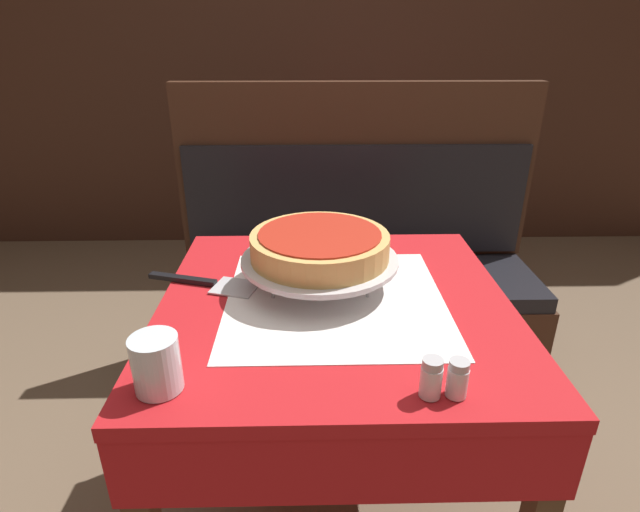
{
  "coord_description": "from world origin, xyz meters",
  "views": [
    {
      "loc": [
        -0.06,
        -1.0,
        1.31
      ],
      "look_at": [
        -0.03,
        0.04,
        0.84
      ],
      "focal_mm": 28.0,
      "sensor_mm": 36.0,
      "label": 1
    }
  ],
  "objects_px": {
    "booth_bench": "(356,294)",
    "salt_shaker": "(431,378)",
    "pepper_shaker": "(458,379)",
    "water_glass_near": "(156,364)",
    "dining_table_rear": "(371,160)",
    "condiment_caddy": "(381,138)",
    "pizza_pan_stand": "(320,261)",
    "dining_table_front": "(335,339)",
    "pizza_server": "(206,283)",
    "deep_dish_pizza": "(320,245)"
  },
  "relations": [
    {
      "from": "pizza_server",
      "to": "condiment_caddy",
      "type": "bearing_deg",
      "value": 68.31
    },
    {
      "from": "booth_bench",
      "to": "salt_shaker",
      "type": "xyz_separation_m",
      "value": [
        0.01,
        -1.13,
        0.46
      ]
    },
    {
      "from": "booth_bench",
      "to": "pizza_server",
      "type": "xyz_separation_m",
      "value": [
        -0.44,
        -0.72,
        0.43
      ]
    },
    {
      "from": "pizza_pan_stand",
      "to": "condiment_caddy",
      "type": "height_order",
      "value": "condiment_caddy"
    },
    {
      "from": "pepper_shaker",
      "to": "pizza_pan_stand",
      "type": "bearing_deg",
      "value": 118.39
    },
    {
      "from": "booth_bench",
      "to": "salt_shaker",
      "type": "relative_size",
      "value": 19.6
    },
    {
      "from": "pizza_server",
      "to": "salt_shaker",
      "type": "distance_m",
      "value": 0.61
    },
    {
      "from": "booth_bench",
      "to": "pizza_server",
      "type": "distance_m",
      "value": 0.94
    },
    {
      "from": "water_glass_near",
      "to": "salt_shaker",
      "type": "distance_m",
      "value": 0.46
    },
    {
      "from": "pepper_shaker",
      "to": "condiment_caddy",
      "type": "height_order",
      "value": "condiment_caddy"
    },
    {
      "from": "water_glass_near",
      "to": "condiment_caddy",
      "type": "bearing_deg",
      "value": 72.0
    },
    {
      "from": "pizza_pan_stand",
      "to": "pizza_server",
      "type": "distance_m",
      "value": 0.28
    },
    {
      "from": "dining_table_rear",
      "to": "pizza_pan_stand",
      "type": "relative_size",
      "value": 2.03
    },
    {
      "from": "pizza_pan_stand",
      "to": "pizza_server",
      "type": "relative_size",
      "value": 1.31
    },
    {
      "from": "dining_table_front",
      "to": "water_glass_near",
      "type": "relative_size",
      "value": 7.92
    },
    {
      "from": "dining_table_rear",
      "to": "booth_bench",
      "type": "xyz_separation_m",
      "value": [
        -0.16,
        -0.98,
        -0.32
      ]
    },
    {
      "from": "dining_table_rear",
      "to": "pizza_pan_stand",
      "type": "height_order",
      "value": "pizza_pan_stand"
    },
    {
      "from": "booth_bench",
      "to": "condiment_caddy",
      "type": "distance_m",
      "value": 1.03
    },
    {
      "from": "booth_bench",
      "to": "dining_table_rear",
      "type": "bearing_deg",
      "value": 80.57
    },
    {
      "from": "water_glass_near",
      "to": "salt_shaker",
      "type": "height_order",
      "value": "water_glass_near"
    },
    {
      "from": "pizza_server",
      "to": "deep_dish_pizza",
      "type": "bearing_deg",
      "value": -1.55
    },
    {
      "from": "dining_table_front",
      "to": "salt_shaker",
      "type": "xyz_separation_m",
      "value": [
        0.14,
        -0.33,
        0.14
      ]
    },
    {
      "from": "condiment_caddy",
      "to": "pizza_server",
      "type": "bearing_deg",
      "value": -111.69
    },
    {
      "from": "dining_table_front",
      "to": "pepper_shaker",
      "type": "relative_size",
      "value": 11.68
    },
    {
      "from": "pizza_pan_stand",
      "to": "water_glass_near",
      "type": "bearing_deg",
      "value": -126.8
    },
    {
      "from": "dining_table_front",
      "to": "water_glass_near",
      "type": "height_order",
      "value": "water_glass_near"
    },
    {
      "from": "deep_dish_pizza",
      "to": "pizza_pan_stand",
      "type": "bearing_deg",
      "value": 45.0
    },
    {
      "from": "dining_table_rear",
      "to": "condiment_caddy",
      "type": "height_order",
      "value": "condiment_caddy"
    },
    {
      "from": "pizza_server",
      "to": "condiment_caddy",
      "type": "height_order",
      "value": "condiment_caddy"
    },
    {
      "from": "booth_bench",
      "to": "pepper_shaker",
      "type": "relative_size",
      "value": 20.72
    },
    {
      "from": "deep_dish_pizza",
      "to": "pepper_shaker",
      "type": "relative_size",
      "value": 4.76
    },
    {
      "from": "dining_table_rear",
      "to": "condiment_caddy",
      "type": "relative_size",
      "value": 5.17
    },
    {
      "from": "pizza_server",
      "to": "booth_bench",
      "type": "bearing_deg",
      "value": 58.48
    },
    {
      "from": "deep_dish_pizza",
      "to": "salt_shaker",
      "type": "height_order",
      "value": "deep_dish_pizza"
    },
    {
      "from": "dining_table_front",
      "to": "booth_bench",
      "type": "xyz_separation_m",
      "value": [
        0.13,
        0.8,
        -0.31
      ]
    },
    {
      "from": "booth_bench",
      "to": "pizza_pan_stand",
      "type": "bearing_deg",
      "value": -102.75
    },
    {
      "from": "pizza_pan_stand",
      "to": "dining_table_front",
      "type": "bearing_deg",
      "value": -64.96
    },
    {
      "from": "pizza_pan_stand",
      "to": "pizza_server",
      "type": "bearing_deg",
      "value": 178.45
    },
    {
      "from": "dining_table_front",
      "to": "pepper_shaker",
      "type": "height_order",
      "value": "pepper_shaker"
    },
    {
      "from": "pizza_pan_stand",
      "to": "deep_dish_pizza",
      "type": "xyz_separation_m",
      "value": [
        -0.0,
        -0.0,
        0.04
      ]
    },
    {
      "from": "salt_shaker",
      "to": "water_glass_near",
      "type": "bearing_deg",
      "value": 176.37
    },
    {
      "from": "dining_table_front",
      "to": "booth_bench",
      "type": "bearing_deg",
      "value": 80.75
    },
    {
      "from": "pepper_shaker",
      "to": "water_glass_near",
      "type": "bearing_deg",
      "value": 176.68
    },
    {
      "from": "dining_table_front",
      "to": "deep_dish_pizza",
      "type": "height_order",
      "value": "deep_dish_pizza"
    },
    {
      "from": "pizza_server",
      "to": "dining_table_rear",
      "type": "bearing_deg",
      "value": 70.45
    },
    {
      "from": "pizza_pan_stand",
      "to": "deep_dish_pizza",
      "type": "height_order",
      "value": "deep_dish_pizza"
    },
    {
      "from": "dining_table_rear",
      "to": "dining_table_front",
      "type": "bearing_deg",
      "value": -99.35
    },
    {
      "from": "dining_table_front",
      "to": "salt_shaker",
      "type": "bearing_deg",
      "value": -67.0
    },
    {
      "from": "pepper_shaker",
      "to": "deep_dish_pizza",
      "type": "bearing_deg",
      "value": 118.39
    },
    {
      "from": "booth_bench",
      "to": "pepper_shaker",
      "type": "bearing_deg",
      "value": -87.14
    }
  ]
}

